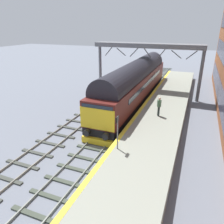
# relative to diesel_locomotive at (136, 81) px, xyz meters

# --- Properties ---
(ground_plane) EXTENTS (140.00, 140.00, 0.00)m
(ground_plane) POSITION_rel_diesel_locomotive_xyz_m (-0.00, -6.88, -2.49)
(ground_plane) COLOR slate
(ground_plane) RESTS_ON ground
(track_main) EXTENTS (2.50, 60.00, 0.15)m
(track_main) POSITION_rel_diesel_locomotive_xyz_m (-0.00, -6.88, -2.43)
(track_main) COLOR slate
(track_main) RESTS_ON ground
(track_adjacent_west) EXTENTS (2.50, 60.00, 0.15)m
(track_adjacent_west) POSITION_rel_diesel_locomotive_xyz_m (-3.29, -6.88, -2.43)
(track_adjacent_west) COLOR slate
(track_adjacent_west) RESTS_ON ground
(station_platform) EXTENTS (4.00, 44.00, 1.01)m
(station_platform) POSITION_rel_diesel_locomotive_xyz_m (3.60, -6.88, -1.99)
(station_platform) COLOR gray
(station_platform) RESTS_ON ground
(diesel_locomotive) EXTENTS (2.74, 19.92, 4.68)m
(diesel_locomotive) POSITION_rel_diesel_locomotive_xyz_m (0.00, 0.00, 0.00)
(diesel_locomotive) COLOR black
(diesel_locomotive) RESTS_ON ground
(platform_number_sign) EXTENTS (0.10, 0.44, 2.16)m
(platform_number_sign) POSITION_rel_diesel_locomotive_xyz_m (2.11, -11.32, -0.06)
(platform_number_sign) COLOR slate
(platform_number_sign) RESTS_ON station_platform
(waiting_passenger) EXTENTS (0.46, 0.46, 1.64)m
(waiting_passenger) POSITION_rel_diesel_locomotive_xyz_m (3.52, -5.12, -0.50)
(waiting_passenger) COLOR #2B3533
(waiting_passenger) RESTS_ON station_platform
(overhead_footbridge) EXTENTS (12.59, 2.00, 6.27)m
(overhead_footbridge) POSITION_rel_diesel_locomotive_xyz_m (0.41, 3.22, 3.19)
(overhead_footbridge) COLOR slate
(overhead_footbridge) RESTS_ON ground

